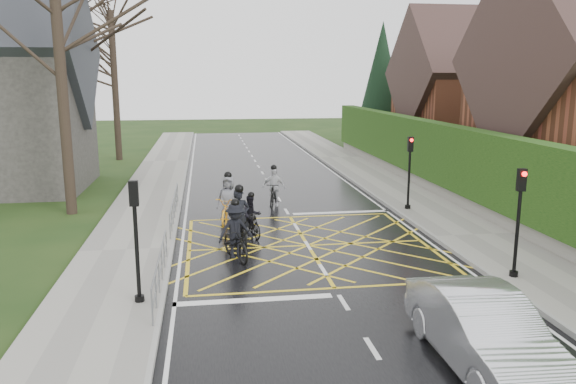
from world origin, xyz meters
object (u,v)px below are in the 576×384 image
object	(u,v)px
cyclist_mid	(236,237)
cyclist_front	(274,191)
cyclist_rear	(240,225)
cyclist_back	(252,220)
cyclist_lead	(229,206)
car	(484,331)

from	to	relation	value
cyclist_mid	cyclist_front	distance (m)	7.41
cyclist_rear	cyclist_mid	bearing A→B (deg)	-107.01
cyclist_rear	cyclist_back	xyz separation A→B (m)	(0.48, 0.96, -0.06)
cyclist_lead	cyclist_back	bearing A→B (deg)	-54.27
cyclist_lead	cyclist_rear	bearing A→B (deg)	-70.29
cyclist_rear	cyclist_mid	size ratio (longest dim) A/B	1.06
cyclist_back	car	distance (m)	10.67
cyclist_rear	cyclist_front	world-z (taller)	cyclist_rear
cyclist_back	cyclist_mid	xyz separation A→B (m)	(-0.70, -2.45, 0.09)
cyclist_front	cyclist_rear	bearing A→B (deg)	-91.43
cyclist_front	cyclist_lead	size ratio (longest dim) A/B	0.86
cyclist_lead	car	bearing A→B (deg)	-54.88
cyclist_rear	car	bearing A→B (deg)	-73.50
cyclist_mid	car	bearing A→B (deg)	-77.34
cyclist_rear	cyclist_back	world-z (taller)	cyclist_rear
cyclist_lead	car	xyz separation A→B (m)	(4.44, -11.90, 0.04)
cyclist_lead	cyclist_front	bearing A→B (deg)	67.04
cyclist_mid	cyclist_lead	world-z (taller)	cyclist_lead
cyclist_mid	car	world-z (taller)	cyclist_mid
cyclist_back	cyclist_front	xyz separation A→B (m)	(1.39, 4.66, 0.07)
cyclist_rear	cyclist_mid	world-z (taller)	cyclist_rear
cyclist_lead	cyclist_mid	bearing A→B (deg)	-74.97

